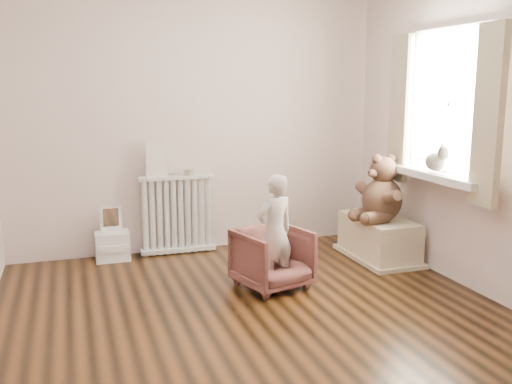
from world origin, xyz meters
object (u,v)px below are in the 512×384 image
object	(u,v)px
child	(275,232)
toy_bench	(379,237)
radiator	(177,214)
toy_vanity	(112,231)
armchair	(272,258)
plush_cat	(437,160)
teddy_bear	(383,190)

from	to	relation	value
child	toy_bench	bearing A→B (deg)	-175.09
toy_bench	child	bearing A→B (deg)	-158.65
radiator	toy_bench	world-z (taller)	radiator
toy_vanity	armchair	xyz separation A→B (m)	(1.16, -1.15, -0.03)
child	plush_cat	bearing A→B (deg)	157.37
radiator	plush_cat	bearing A→B (deg)	-35.97
toy_vanity	toy_bench	size ratio (longest dim) A/B	0.59
toy_vanity	radiator	bearing A→B (deg)	2.77
radiator	toy_bench	bearing A→B (deg)	-23.26
armchair	toy_bench	xyz separation A→B (m)	(1.21, 0.42, -0.04)
child	plush_cat	distance (m)	1.46
child	toy_bench	world-z (taller)	child
radiator	toy_vanity	distance (m)	0.63
armchair	radiator	bearing A→B (deg)	98.25
radiator	plush_cat	size ratio (longest dim) A/B	2.71
toy_vanity	armchair	world-z (taller)	toy_vanity
radiator	teddy_bear	distance (m)	1.94
child	teddy_bear	size ratio (longest dim) A/B	1.52
radiator	teddy_bear	size ratio (longest dim) A/B	1.27
child	teddy_bear	world-z (taller)	teddy_bear
toy_vanity	armchair	size ratio (longest dim) A/B	0.92
toy_vanity	teddy_bear	size ratio (longest dim) A/B	0.81
toy_vanity	teddy_bear	world-z (taller)	teddy_bear
toy_bench	teddy_bear	bearing A→B (deg)	-111.44
toy_vanity	plush_cat	xyz separation A→B (m)	(2.52, -1.35, 0.72)
armchair	toy_bench	distance (m)	1.29
toy_vanity	child	world-z (taller)	child
armchair	plush_cat	bearing A→B (deg)	-24.71
radiator	toy_bench	size ratio (longest dim) A/B	0.92
toy_bench	plush_cat	size ratio (longest dim) A/B	2.95
toy_vanity	child	distance (m)	1.68
radiator	toy_vanity	bearing A→B (deg)	-177.23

